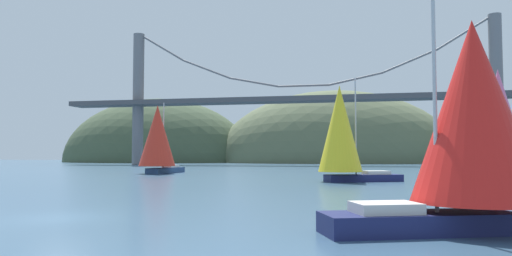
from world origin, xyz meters
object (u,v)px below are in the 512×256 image
object	(u,v)px
sailboat_pink_spinnaker	(498,123)
sailboat_scarlet_sail	(158,138)
sailboat_yellow_sail	(342,132)
sailboat_red_spinnaker	(469,119)

from	to	relation	value
sailboat_pink_spinnaker	sailboat_scarlet_sail	size ratio (longest dim) A/B	1.13
sailboat_yellow_sail	sailboat_red_spinnaker	distance (m)	29.92
sailboat_red_spinnaker	sailboat_yellow_sail	bearing A→B (deg)	100.27
sailboat_pink_spinnaker	sailboat_yellow_sail	bearing A→B (deg)	-174.86
sailboat_scarlet_sail	sailboat_pink_spinnaker	bearing A→B (deg)	-17.66
sailboat_pink_spinnaker	sailboat_scarlet_sail	world-z (taller)	sailboat_pink_spinnaker
sailboat_pink_spinnaker	sailboat_red_spinnaker	bearing A→B (deg)	-106.72
sailboat_pink_spinnaker	sailboat_red_spinnaker	distance (m)	32.14
sailboat_scarlet_sail	sailboat_red_spinnaker	bearing A→B (deg)	-54.74
sailboat_pink_spinnaker	sailboat_red_spinnaker	size ratio (longest dim) A/B	1.34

